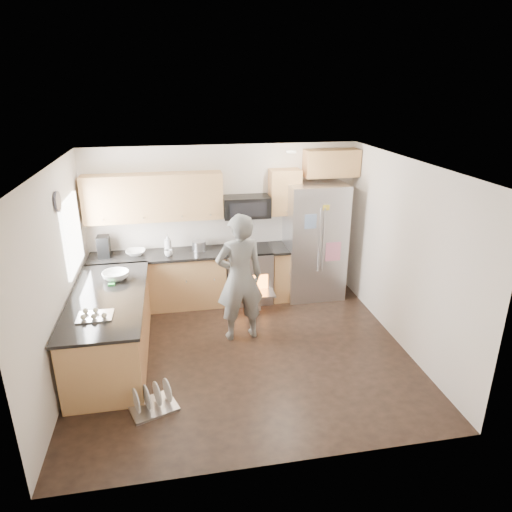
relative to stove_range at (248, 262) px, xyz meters
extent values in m
plane|color=black|center=(-0.35, -1.69, -0.68)|extent=(4.50, 4.50, 0.00)
cube|color=silver|center=(-0.35, 0.31, 0.62)|extent=(4.50, 0.04, 2.60)
cube|color=silver|center=(-0.35, -3.69, 0.62)|extent=(4.50, 0.04, 2.60)
cube|color=silver|center=(-2.60, -1.69, 0.62)|extent=(0.04, 4.00, 2.60)
cube|color=silver|center=(1.90, -1.69, 0.62)|extent=(0.04, 4.00, 2.60)
cube|color=white|center=(-0.35, -1.69, 1.92)|extent=(4.50, 4.00, 0.04)
cube|color=white|center=(-2.58, -0.69, 0.87)|extent=(0.04, 1.00, 1.00)
cylinder|color=#FEEBCB|center=(0.55, -0.59, 1.91)|extent=(0.14, 0.14, 0.02)
cylinder|color=#474754|center=(-2.57, -1.24, 1.47)|extent=(0.03, 0.26, 0.26)
cube|color=#AF7446|center=(-1.48, 0.01, -0.24)|extent=(2.15, 0.60, 0.87)
cube|color=black|center=(-1.48, 0.00, 0.23)|extent=(2.19, 0.64, 0.04)
cube|color=#AF7446|center=(0.65, 0.01, -0.24)|extent=(0.50, 0.60, 0.87)
cube|color=black|center=(0.65, 0.00, 0.23)|extent=(0.54, 0.64, 0.04)
cube|color=#AF7446|center=(-1.47, 0.14, 1.15)|extent=(2.16, 0.33, 0.74)
cube|color=#AF7446|center=(0.65, 0.14, 1.15)|extent=(0.50, 0.33, 0.74)
cube|color=#AF7446|center=(1.43, 0.14, 1.60)|extent=(0.90, 0.33, 0.44)
imported|color=white|center=(-1.82, 0.05, 0.29)|extent=(0.31, 0.31, 0.08)
imported|color=silver|center=(-1.30, 0.01, 0.41)|extent=(0.12, 0.13, 0.32)
imported|color=silver|center=(-1.30, -0.11, 0.30)|extent=(0.13, 0.13, 0.10)
cylinder|color=#B7B7BC|center=(-0.80, 0.08, 0.33)|extent=(0.23, 0.23, 0.16)
cube|color=black|center=(-2.30, 0.03, 0.42)|extent=(0.18, 0.22, 0.34)
cylinder|color=#B7B7BC|center=(0.76, -0.02, 0.29)|extent=(0.11, 0.11, 0.09)
cube|color=#AF7446|center=(-2.10, -1.44, -0.24)|extent=(0.90, 2.30, 0.87)
cube|color=black|center=(-2.10, -1.44, 0.23)|extent=(0.96, 2.36, 0.04)
imported|color=white|center=(-2.03, -0.92, 0.31)|extent=(0.37, 0.37, 0.12)
cube|color=green|center=(-2.07, -1.12, 0.26)|extent=(0.09, 0.06, 0.03)
cube|color=#B7B7BC|center=(-2.17, -2.02, 0.29)|extent=(0.41, 0.31, 0.09)
cube|color=#B7B7BC|center=(0.00, -0.01, -0.23)|extent=(0.76, 0.62, 0.90)
cube|color=black|center=(0.00, -0.01, 0.24)|extent=(0.76, 0.60, 0.03)
cube|color=orange|center=(0.00, -0.33, -0.28)|extent=(0.56, 0.02, 0.34)
cube|color=#B7B7BC|center=(0.00, -0.49, -0.36)|extent=(0.70, 0.34, 0.03)
cube|color=silver|center=(0.00, -0.54, -0.50)|extent=(0.24, 0.03, 0.28)
cube|color=black|center=(0.00, 0.11, 0.94)|extent=(0.76, 0.40, 0.34)
cube|color=#B7B7BC|center=(1.15, 0.01, 0.31)|extent=(0.97, 0.76, 1.98)
cylinder|color=#B7B7BC|center=(1.12, -0.38, 0.45)|extent=(0.03, 0.03, 1.08)
cylinder|color=#B7B7BC|center=(1.18, -0.38, 0.45)|extent=(0.03, 0.03, 1.08)
cube|color=pink|center=(1.37, -0.37, 0.24)|extent=(0.26, 0.01, 0.32)
cube|color=#7E9CCA|center=(0.96, -0.37, 0.78)|extent=(0.19, 0.01, 0.24)
imported|color=slate|center=(-0.32, -1.22, 0.26)|extent=(0.74, 0.53, 1.88)
cube|color=#B7B7BC|center=(-1.55, -2.62, -0.66)|extent=(0.62, 0.56, 0.03)
cylinder|color=silver|center=(-1.72, -2.68, -0.50)|extent=(0.11, 0.27, 0.29)
cylinder|color=silver|center=(-1.61, -2.64, -0.50)|extent=(0.11, 0.27, 0.29)
cylinder|color=silver|center=(-1.49, -2.60, -0.50)|extent=(0.11, 0.27, 0.29)
cylinder|color=silver|center=(-1.38, -2.56, -0.50)|extent=(0.11, 0.27, 0.29)
camera|label=1|loc=(-1.16, -7.07, 2.84)|focal=32.00mm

